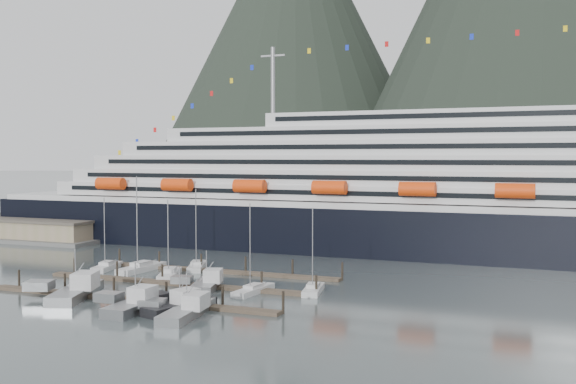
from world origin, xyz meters
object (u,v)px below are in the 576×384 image
Objects in this scene: trawler_e at (206,284)px; trawler_d at (179,305)px; sailboat_a at (107,267)px; sailboat_c at (169,275)px; sailboat_h at (313,290)px; cruise_ship at (445,198)px; sailboat_b at (141,269)px; sailboat_e at (197,267)px; warehouse at (28,230)px; trawler_a at (75,291)px; sailboat_d at (253,290)px; trawler_c at (186,310)px; trawler_b at (135,304)px.

trawler_d is at bearing 178.04° from trawler_e.
trawler_e is at bearing -123.32° from sailboat_a.
trawler_d is (29.91, -23.97, 0.43)m from sailboat_a.
sailboat_c is 27.66m from sailboat_h.
sailboat_a is (-54.53, -43.70, -11.61)m from cruise_ship.
sailboat_c is at bearing 50.48° from trawler_d.
sailboat_b reaches higher than sailboat_e.
warehouse is 3.08× the size of trawler_a.
sailboat_d is 1.06× the size of sailboat_h.
sailboat_a is at bearing 43.01° from trawler_c.
cruise_ship is 13.72× the size of sailboat_e.
sailboat_b is 37.16m from trawler_c.
trawler_e is (1.60, 16.68, -0.05)m from trawler_b.
sailboat_c is 0.94× the size of trawler_a.
sailboat_a is 41.64m from trawler_c.
trawler_e is (-28.52, -53.26, -11.17)m from cruise_ship.
trawler_a is (-4.14, -28.84, 0.55)m from sailboat_e.
sailboat_b is at bearing 35.20° from trawler_c.
cruise_ship reaches higher than sailboat_b.
warehouse is 70.89m from sailboat_c.
sailboat_b reaches higher than trawler_a.
trawler_d is (-24.62, -67.66, -11.18)m from cruise_ship.
sailboat_c reaches higher than trawler_c.
trawler_c is 3.32m from trawler_d.
sailboat_h is at bearing -22.05° from warehouse.
sailboat_c is 13.01m from trawler_e.
sailboat_h is (27.36, -12.33, -0.02)m from sailboat_e.
trawler_b is at bearing -150.21° from sailboat_a.
sailboat_a is 35.85m from trawler_b.
sailboat_e reaches higher than sailboat_d.
sailboat_c is 25.43m from trawler_b.
trawler_a is at bearing 100.24° from trawler_d.
warehouse is 56.62m from sailboat_a.
sailboat_c is at bearing -31.66° from trawler_a.
warehouse is at bearing 27.76° from trawler_a.
sailboat_a is 0.90× the size of sailboat_e.
sailboat_a is 38.33m from trawler_d.
cruise_ship is 14.88× the size of sailboat_d.
sailboat_d is 19.50m from trawler_b.
sailboat_b is at bearing 44.22° from trawler_e.
sailboat_e is at bearing -50.95° from sailboat_b.
sailboat_e is at bearing -79.47° from sailboat_a.
sailboat_b is 1.58× the size of trawler_b.
warehouse is 3.98× the size of trawler_d.
trawler_a is 19.62m from trawler_e.
warehouse is at bearing 56.29° from sailboat_h.
cruise_ship is at bearing -15.79° from sailboat_d.
warehouse is 3.51× the size of trawler_c.
warehouse is at bearing 46.59° from sailboat_e.
sailboat_h is 22.96m from trawler_c.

